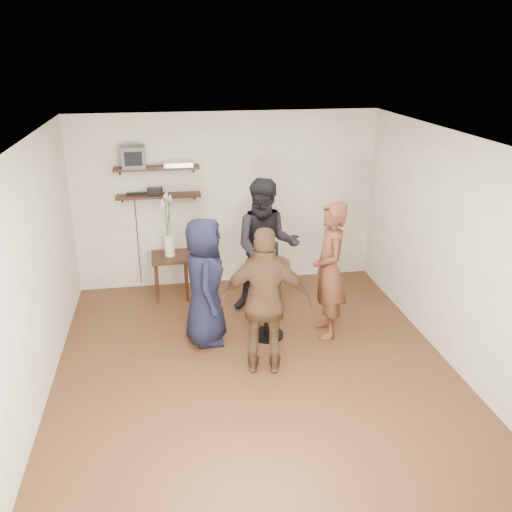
{
  "coord_description": "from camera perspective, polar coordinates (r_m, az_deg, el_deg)",
  "views": [
    {
      "loc": [
        -0.88,
        -5.3,
        3.46
      ],
      "look_at": [
        0.08,
        0.4,
        1.21
      ],
      "focal_mm": 38.0,
      "sensor_mm": 36.0,
      "label": 1
    }
  ],
  "objects": [
    {
      "name": "person_dark",
      "position": [
        7.3,
        1.1,
        1.0
      ],
      "size": [
        1.01,
        0.85,
        1.86
      ],
      "primitive_type": "imported",
      "rotation": [
        0.0,
        0.0,
        -0.17
      ],
      "color": "black",
      "rests_on": "room"
    },
    {
      "name": "wine_glass_bl",
      "position": [
        6.57,
        0.94,
        0.54
      ],
      "size": [
        0.06,
        0.06,
        0.19
      ],
      "color": "silver",
      "rests_on": "drinks_table"
    },
    {
      "name": "side_table",
      "position": [
        7.92,
        -8.98,
        -0.67
      ],
      "size": [
        0.54,
        0.54,
        0.64
      ],
      "rotation": [
        0.0,
        0.0,
        0.02
      ],
      "color": "black",
      "rests_on": "room"
    },
    {
      "name": "power_strip",
      "position": [
        7.98,
        -12.41,
        6.44
      ],
      "size": [
        0.3,
        0.05,
        0.03
      ],
      "primitive_type": "cube",
      "color": "black",
      "rests_on": "shelf_lower"
    },
    {
      "name": "wine_glass_fl",
      "position": [
        6.46,
        0.73,
        0.32
      ],
      "size": [
        0.07,
        0.07,
        0.21
      ],
      "color": "silver",
      "rests_on": "drinks_table"
    },
    {
      "name": "person_navy",
      "position": [
        6.56,
        -5.43,
        -2.71
      ],
      "size": [
        0.53,
        0.8,
        1.6
      ],
      "primitive_type": "imported",
      "rotation": [
        0.0,
        0.0,
        1.55
      ],
      "color": "black",
      "rests_on": "room"
    },
    {
      "name": "shelf_upper",
      "position": [
        7.84,
        -10.4,
        9.09
      ],
      "size": [
        1.2,
        0.25,
        0.04
      ],
      "primitive_type": "cube",
      "color": "black",
      "rests_on": "room"
    },
    {
      "name": "crt_monitor",
      "position": [
        7.82,
        -12.75,
        10.14
      ],
      "size": [
        0.32,
        0.3,
        0.3
      ],
      "primitive_type": "cube",
      "color": "#59595B",
      "rests_on": "shelf_upper"
    },
    {
      "name": "person_brown",
      "position": [
        5.92,
        1.04,
        -4.89
      ],
      "size": [
        1.06,
        0.61,
        1.7
      ],
      "primitive_type": "imported",
      "rotation": [
        0.0,
        0.0,
        2.93
      ],
      "color": "#4F3422",
      "rests_on": "room"
    },
    {
      "name": "wine_glass_fr",
      "position": [
        6.48,
        1.72,
        0.45
      ],
      "size": [
        0.07,
        0.07,
        0.22
      ],
      "color": "silver",
      "rests_on": "drinks_table"
    },
    {
      "name": "shelf_lower",
      "position": [
        7.93,
        -10.21,
        6.27
      ],
      "size": [
        1.2,
        0.25,
        0.04
      ],
      "primitive_type": "cube",
      "color": "black",
      "rests_on": "room"
    },
    {
      "name": "room",
      "position": [
        5.79,
        -0.16,
        -0.62
      ],
      "size": [
        4.58,
        5.08,
        2.68
      ],
      "color": "#422515",
      "rests_on": "ground"
    },
    {
      "name": "drinks_table",
      "position": [
        6.7,
        1.19,
        -3.57
      ],
      "size": [
        0.55,
        0.55,
        1.0
      ],
      "color": "black",
      "rests_on": "room"
    },
    {
      "name": "radio",
      "position": [
        7.92,
        -10.58,
        6.72
      ],
      "size": [
        0.22,
        0.1,
        0.1
      ],
      "primitive_type": "cube",
      "color": "black",
      "rests_on": "shelf_lower"
    },
    {
      "name": "wine_glass_br",
      "position": [
        6.52,
        1.45,
        0.6
      ],
      "size": [
        0.07,
        0.07,
        0.22
      ],
      "color": "silver",
      "rests_on": "drinks_table"
    },
    {
      "name": "vase_lilies",
      "position": [
        7.78,
        -9.17,
        2.18
      ],
      "size": [
        0.19,
        0.2,
        0.99
      ],
      "rotation": [
        0.0,
        0.0,
        0.02
      ],
      "color": "white",
      "rests_on": "side_table"
    },
    {
      "name": "dvd_deck",
      "position": [
        7.83,
        -8.19,
        9.56
      ],
      "size": [
        0.4,
        0.24,
        0.06
      ],
      "primitive_type": "cube",
      "color": "silver",
      "rests_on": "shelf_upper"
    },
    {
      "name": "person_plaid",
      "position": [
        6.73,
        7.72,
        -1.54
      ],
      "size": [
        0.47,
        0.67,
        1.74
      ],
      "primitive_type": "imported",
      "rotation": [
        0.0,
        0.0,
        4.63
      ],
      "color": "#A5122C",
      "rests_on": "room"
    }
  ]
}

